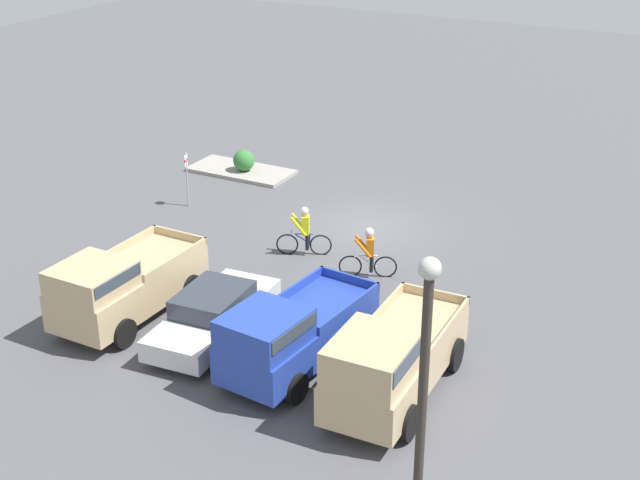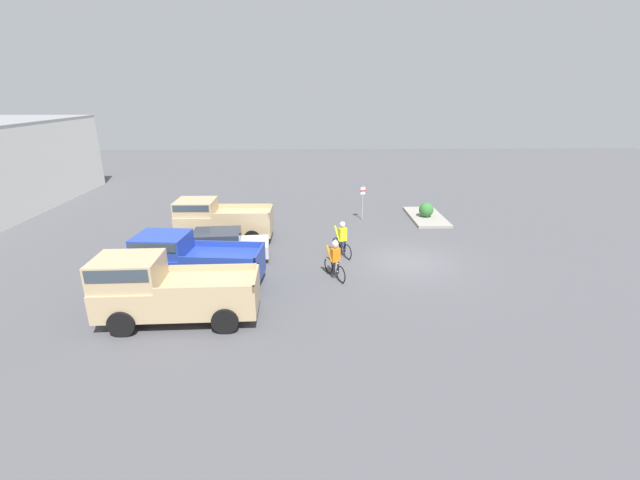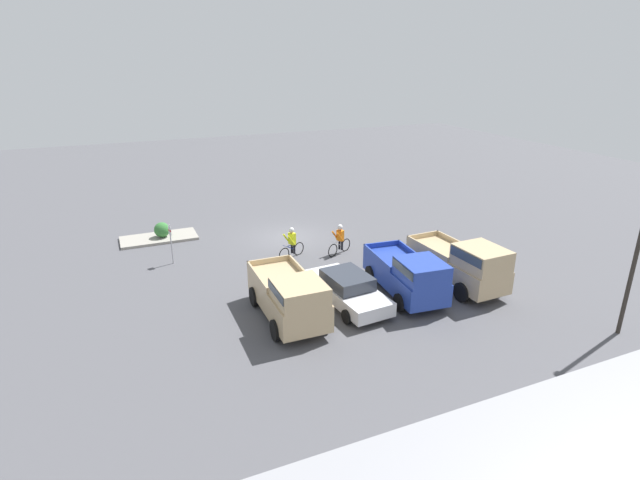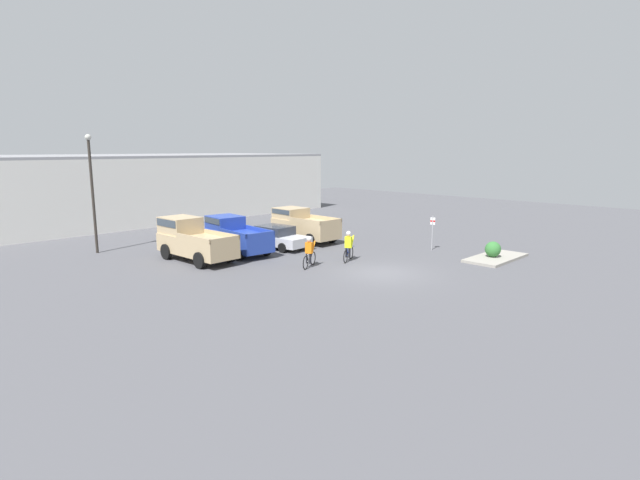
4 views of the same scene
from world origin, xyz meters
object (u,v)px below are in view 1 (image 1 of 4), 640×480
(pickup_truck_0, at_px, (390,360))
(cyclist_1, at_px, (369,251))
(fire_lane_sign, at_px, (187,174))
(pickup_truck_1, at_px, (291,333))
(sedan_0, at_px, (214,314))
(cyclist_0, at_px, (304,230))
(pickup_truck_2, at_px, (122,284))
(lamppost, at_px, (421,422))
(shrub, at_px, (244,160))

(pickup_truck_0, distance_m, cyclist_1, 6.92)
(fire_lane_sign, bearing_deg, pickup_truck_1, 138.37)
(cyclist_1, bearing_deg, fire_lane_sign, -14.45)
(sedan_0, bearing_deg, cyclist_0, -86.36)
(cyclist_1, bearing_deg, sedan_0, 67.54)
(pickup_truck_0, height_order, pickup_truck_2, pickup_truck_0)
(sedan_0, xyz_separation_m, lamppost, (-8.63, 6.46, 3.42))
(pickup_truck_1, bearing_deg, cyclist_1, -84.69)
(cyclist_0, bearing_deg, lamppost, 126.15)
(pickup_truck_0, xyz_separation_m, lamppost, (-3.02, 5.81, 2.91))
(pickup_truck_1, height_order, lamppost, lamppost)
(pickup_truck_0, relative_size, shrub, 6.08)
(fire_lane_sign, relative_size, shrub, 2.41)
(cyclist_1, bearing_deg, pickup_truck_1, 95.31)
(fire_lane_sign, bearing_deg, lamppost, 136.86)
(cyclist_0, distance_m, fire_lane_sign, 6.21)
(sedan_0, distance_m, pickup_truck_2, 2.88)
(cyclist_1, bearing_deg, shrub, -35.67)
(sedan_0, bearing_deg, pickup_truck_1, 169.31)
(lamppost, height_order, shrub, lamppost)
(cyclist_0, bearing_deg, fire_lane_sign, -15.92)
(sedan_0, height_order, pickup_truck_2, pickup_truck_2)
(sedan_0, relative_size, lamppost, 0.69)
(cyclist_1, xyz_separation_m, lamppost, (-6.41, 11.82, 3.24))
(pickup_truck_0, bearing_deg, sedan_0, -6.66)
(pickup_truck_1, relative_size, sedan_0, 1.05)
(cyclist_1, height_order, shrub, cyclist_1)
(fire_lane_sign, xyz_separation_m, lamppost, (-14.96, 14.02, 2.82))
(pickup_truck_0, distance_m, cyclist_0, 8.86)
(pickup_truck_0, height_order, sedan_0, pickup_truck_0)
(pickup_truck_2, xyz_separation_m, cyclist_1, (-5.02, -5.83, -0.27))
(pickup_truck_0, relative_size, sedan_0, 1.11)
(pickup_truck_0, xyz_separation_m, pickup_truck_2, (8.42, -0.19, -0.07))
(fire_lane_sign, bearing_deg, cyclist_1, 165.55)
(sedan_0, distance_m, shrub, 13.17)
(pickup_truck_2, height_order, cyclist_1, pickup_truck_2)
(lamppost, bearing_deg, fire_lane_sign, -43.14)
(pickup_truck_2, bearing_deg, shrub, -73.43)
(cyclist_0, height_order, shrub, cyclist_0)
(pickup_truck_2, relative_size, cyclist_1, 2.90)
(pickup_truck_1, distance_m, lamppost, 8.88)
(cyclist_0, relative_size, shrub, 1.94)
(lamppost, bearing_deg, cyclist_1, -61.52)
(pickup_truck_1, xyz_separation_m, shrub, (9.13, -12.04, -0.51))
(cyclist_0, xyz_separation_m, fire_lane_sign, (5.96, -1.70, 0.43))
(shrub, bearing_deg, cyclist_0, 136.66)
(pickup_truck_0, relative_size, pickup_truck_1, 1.05)
(sedan_0, relative_size, shrub, 5.48)
(cyclist_0, bearing_deg, pickup_truck_1, 116.16)
(sedan_0, relative_size, cyclist_1, 2.86)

